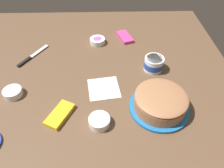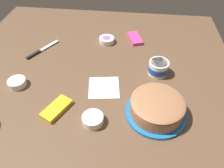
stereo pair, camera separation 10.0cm
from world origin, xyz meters
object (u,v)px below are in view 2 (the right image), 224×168
Objects in this scene: frosting_tub at (158,67)px; candy_box_lower at (135,38)px; sprinkle_bowl_orange at (93,119)px; frosted_cake at (157,107)px; spreading_knife at (40,51)px; sprinkle_bowl_pink at (17,83)px; candy_box_upper at (57,108)px; sprinkle_bowl_rainbow at (107,40)px; paper_napkin at (104,87)px.

frosting_tub is 0.34m from candy_box_lower.
sprinkle_bowl_orange is (0.35, -0.29, -0.02)m from frosting_tub.
spreading_knife is at bearing -119.97° from frosted_cake.
frosting_tub is 1.18× the size of sprinkle_bowl_pink.
candy_box_lower is 0.99× the size of candy_box_upper.
frosting_tub is 1.15× the size of sprinkle_bowl_orange.
sprinkle_bowl_rainbow is (-0.54, -0.29, -0.03)m from frosted_cake.
candy_box_upper reaches higher than paper_napkin.
sprinkle_bowl_rainbow is 0.18m from candy_box_lower.
candy_box_upper is at bearing -104.68° from sprinkle_bowl_orange.
frosting_tub is at bearing 176.14° from frosted_cake.
spreading_knife is 0.48m from candy_box_upper.
frosted_cake reaches higher than candy_box_upper.
sprinkle_bowl_pink is at bearing -98.34° from frosted_cake.
sprinkle_bowl_rainbow is at bearing -151.54° from frosted_cake.
paper_napkin is (0.40, 0.04, -0.01)m from sprinkle_bowl_rainbow.
candy_box_upper is at bearing -56.37° from frosting_tub.
frosted_cake is at bearing 28.46° from sprinkle_bowl_rainbow.
candy_box_upper is 0.95× the size of paper_napkin.
sprinkle_bowl_rainbow reaches higher than sprinkle_bowl_pink.
candy_box_upper is (0.57, -0.15, -0.01)m from sprinkle_bowl_rainbow.
sprinkle_bowl_pink is 0.59m from sprinkle_bowl_rainbow.
candy_box_upper is (0.62, -0.33, 0.00)m from candy_box_lower.
sprinkle_bowl_orange is 0.45m from sprinkle_bowl_pink.
frosted_cake is at bearing 60.03° from spreading_knife.
candy_box_lower is 0.95× the size of paper_napkin.
spreading_knife is 2.24× the size of sprinkle_bowl_rainbow.
sprinkle_bowl_orange is 0.21m from paper_napkin.
candy_box_upper is (0.03, -0.44, -0.03)m from frosted_cake.
spreading_knife is 0.62m from sprinkle_bowl_orange.
paper_napkin is (0.14, -0.27, -0.03)m from frosting_tub.
candy_box_lower is (-0.66, 0.15, -0.01)m from sprinkle_bowl_orange.
frosted_cake is 1.27× the size of spreading_knife.
sprinkle_bowl_rainbow is at bearing 137.91° from sprinkle_bowl_pink.
sprinkle_bowl_pink is 0.75m from candy_box_lower.
sprinkle_bowl_orange is 0.68m from candy_box_lower.
sprinkle_bowl_pink is at bearing -68.53° from candy_box_lower.
sprinkle_bowl_rainbow is 0.67× the size of candy_box_upper.
frosting_tub reaches higher than sprinkle_bowl_pink.
sprinkle_bowl_pink is (-0.18, -0.42, -0.00)m from sprinkle_bowl_orange.
sprinkle_bowl_pink is (-0.10, -0.68, -0.03)m from frosted_cake.
sprinkle_bowl_orange is at bearing 2.15° from sprinkle_bowl_rainbow.
candy_box_lower is at bearing -168.97° from frosted_cake.
sprinkle_bowl_orange reaches higher than sprinkle_bowl_pink.
frosted_cake is 0.60m from candy_box_lower.
sprinkle_bowl_rainbow is (-0.26, -0.31, -0.02)m from frosting_tub.
spreading_knife is 0.59m from candy_box_lower.
spreading_knife is 2.41× the size of sprinkle_bowl_pink.
frosting_tub reaches higher than sprinkle_bowl_orange.
frosting_tub reaches higher than sprinkle_bowl_rainbow.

